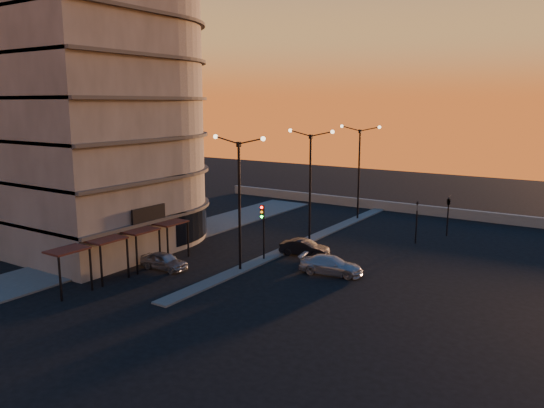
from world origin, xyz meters
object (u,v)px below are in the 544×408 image
(streetlamp_mid, at_px, (310,176))
(traffic_light_main, at_px, (263,223))
(car_sedan, at_px, (304,248))
(car_wagon, at_px, (331,265))
(car_hatchback, at_px, (164,261))

(streetlamp_mid, relative_size, traffic_light_main, 2.24)
(car_sedan, xyz_separation_m, car_wagon, (3.77, -2.89, 0.01))
(streetlamp_mid, bearing_deg, car_wagon, -51.39)
(car_hatchback, bearing_deg, car_wagon, -64.92)
(car_hatchback, relative_size, car_sedan, 0.95)
(traffic_light_main, height_order, car_wagon, traffic_light_main)
(car_sedan, bearing_deg, car_hatchback, 132.58)
(car_sedan, bearing_deg, streetlamp_mid, 15.49)
(streetlamp_mid, xyz_separation_m, car_hatchback, (-4.70, -12.74, -4.98))
(streetlamp_mid, relative_size, car_wagon, 2.17)
(streetlamp_mid, bearing_deg, car_sedan, -65.39)
(traffic_light_main, height_order, car_hatchback, traffic_light_main)
(streetlamp_mid, height_order, traffic_light_main, streetlamp_mid)
(car_hatchback, xyz_separation_m, car_sedan, (6.67, 8.44, 0.01))
(streetlamp_mid, height_order, car_sedan, streetlamp_mid)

